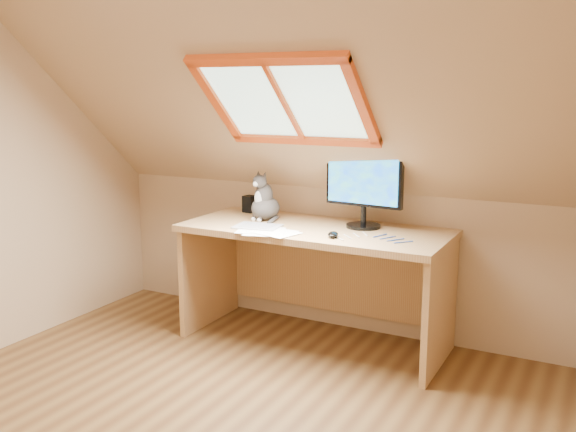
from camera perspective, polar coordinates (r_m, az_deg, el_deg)
The scene contains 9 objects.
room_shell at distance 2.88m, azimuth -10.87°, elevation 5.84°, with size 3.52×3.52×2.41m.
desk at distance 4.33m, azimuth 2.81°, elevation -3.87°, with size 1.75×0.77×0.80m.
monitor at distance 4.17m, azimuth 6.76°, elevation 2.76°, with size 0.53×0.22×0.49m.
cat at distance 4.42m, azimuth -2.10°, elevation 1.24°, with size 0.24×0.27×0.35m.
desk_speaker at distance 4.71m, azimuth -3.40°, elevation 1.08°, with size 0.08×0.08×0.12m, color black.
graphics_tablet at distance 4.19m, azimuth -2.73°, elevation -0.95°, with size 0.29×0.21×0.01m, color #B2B2B7.
mouse at distance 3.92m, azimuth 4.02°, elevation -1.66°, with size 0.06×0.11×0.04m, color black.
papers at distance 4.05m, azimuth -1.24°, elevation -1.42°, with size 0.35×0.30×0.01m.
cables at distance 3.93m, azimuth 7.80°, elevation -1.92°, with size 0.51×0.26×0.01m.
Camera 1 is at (1.79, -2.34, 1.69)m, focal length 40.00 mm.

